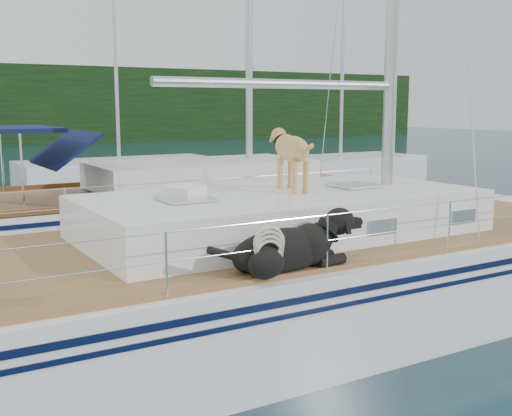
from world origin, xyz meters
TOP-DOWN VIEW (x-y plane):
  - ground at (0.00, 0.00)m, footprint 120.00×120.00m
  - main_sailboat at (0.09, -0.01)m, footprint 12.00×3.80m
  - neighbor_sailboat at (1.34, 5.77)m, footprint 11.00×3.50m
  - bg_boat_center at (4.00, 16.00)m, footprint 7.20×3.00m
  - bg_boat_east at (12.00, 13.00)m, footprint 6.40×3.00m

SIDE VIEW (x-z plane):
  - ground at x=0.00m, z-range 0.00..0.00m
  - bg_boat_center at x=4.00m, z-range -5.37..6.28m
  - bg_boat_east at x=12.00m, z-range -5.37..6.28m
  - neighbor_sailboat at x=1.34m, z-range -6.02..7.28m
  - main_sailboat at x=0.09m, z-range -6.33..7.68m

